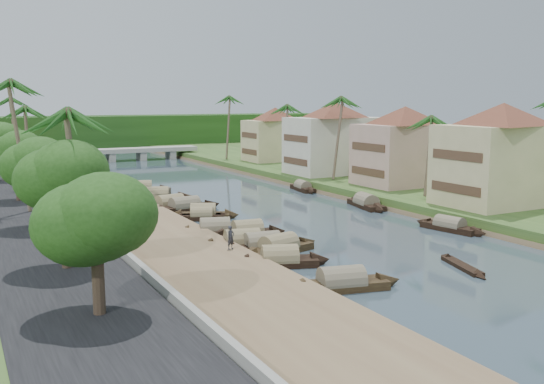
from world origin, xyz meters
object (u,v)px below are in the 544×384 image
building_near (501,153)px  sampan_0 (341,283)px  bridge (126,152)px  sampan_1 (280,260)px  person_near (231,237)px

building_near → sampan_0: (-28.01, -12.85, -5.97)m
bridge → sampan_0: bearing=-95.9°
sampan_1 → bridge: bearing=102.7°
sampan_0 → building_near: bearing=37.4°
building_near → sampan_1: size_ratio=1.94×
bridge → building_near: (18.99, -74.00, 4.66)m
sampan_0 → person_near: size_ratio=4.75×
bridge → building_near: size_ratio=1.89×
building_near → sampan_0: 31.39m
bridge → sampan_0: (-9.01, -86.85, -1.31)m
building_near → person_near: size_ratio=8.47×
building_near → sampan_1: (-28.77, -6.25, -5.97)m
building_near → sampan_0: bearing=-155.4°
sampan_1 → person_near: size_ratio=4.36×
sampan_0 → sampan_1: bearing=109.3°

